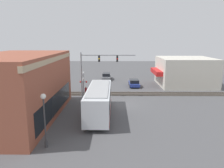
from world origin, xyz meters
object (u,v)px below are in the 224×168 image
object	(u,v)px
crossing_signal	(83,82)
pedestrian_at_crossing	(86,92)
streetlamp	(44,116)
parked_car_blue	(134,83)
city_bus	(99,100)
parked_car_grey	(106,76)

from	to	relation	value
crossing_signal	pedestrian_at_crossing	size ratio (longest dim) A/B	2.31
crossing_signal	streetlamp	distance (m)	16.13
crossing_signal	parked_car_blue	bearing A→B (deg)	-48.82
crossing_signal	city_bus	bearing A→B (deg)	-160.53
crossing_signal	parked_car_blue	world-z (taller)	crossing_signal
parked_car_blue	crossing_signal	bearing A→B (deg)	131.18
streetlamp	parked_car_blue	size ratio (longest dim) A/B	1.06
city_bus	parked_car_blue	xyz separation A→B (m)	(15.68, -5.40, -1.18)
parked_car_blue	parked_car_grey	size ratio (longest dim) A/B	0.88
streetlamp	parked_car_blue	distance (m)	25.25
parked_car_grey	pedestrian_at_crossing	size ratio (longest dim) A/B	2.93
city_bus	crossing_signal	distance (m)	8.89
city_bus	parked_car_grey	distance (m)	22.99
streetlamp	pedestrian_at_crossing	size ratio (longest dim) A/B	2.73
parked_car_blue	parked_car_grey	xyz separation A→B (m)	(7.27, 5.40, 0.05)
crossing_signal	streetlamp	xyz separation A→B (m)	(-16.11, 0.84, 0.40)
parked_car_blue	pedestrian_at_crossing	bearing A→B (deg)	134.33
crossing_signal	pedestrian_at_crossing	xyz separation A→B (m)	(-0.45, -0.41, -1.46)
pedestrian_at_crossing	crossing_signal	bearing A→B (deg)	41.87
streetlamp	parked_car_blue	world-z (taller)	streetlamp
city_bus	parked_car_blue	world-z (taller)	city_bus
city_bus	pedestrian_at_crossing	bearing A→B (deg)	17.87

